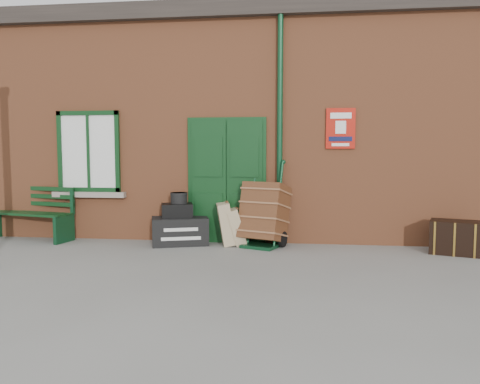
% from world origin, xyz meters
% --- Properties ---
extents(ground, '(80.00, 80.00, 0.00)m').
position_xyz_m(ground, '(0.00, 0.00, 0.00)').
color(ground, gray).
rests_on(ground, ground).
extents(station_building, '(10.30, 4.30, 4.36)m').
position_xyz_m(station_building, '(-0.00, 3.49, 2.16)').
color(station_building, '#A95C36').
rests_on(station_building, ground).
extents(bench, '(1.73, 0.86, 1.03)m').
position_xyz_m(bench, '(-3.99, 1.33, 0.52)').
color(bench, '#0E3315').
rests_on(bench, ground).
extents(houdini_trunk, '(1.09, 0.81, 0.49)m').
position_xyz_m(houdini_trunk, '(-1.10, 1.16, 0.24)').
color(houdini_trunk, black).
rests_on(houdini_trunk, ground).
extents(strongbox, '(0.63, 0.54, 0.24)m').
position_xyz_m(strongbox, '(-1.15, 1.16, 0.61)').
color(strongbox, black).
rests_on(strongbox, houdini_trunk).
extents(hatbox, '(0.37, 0.37, 0.20)m').
position_xyz_m(hatbox, '(-1.12, 1.19, 0.83)').
color(hatbox, black).
rests_on(hatbox, strongbox).
extents(suitcase_back, '(0.44, 0.59, 0.76)m').
position_xyz_m(suitcase_back, '(-0.29, 1.25, 0.38)').
color(suitcase_back, tan).
rests_on(suitcase_back, ground).
extents(suitcase_front, '(0.45, 0.54, 0.66)m').
position_xyz_m(suitcase_front, '(-0.11, 1.25, 0.33)').
color(suitcase_front, tan).
rests_on(suitcase_front, ground).
extents(porter_trolley, '(0.94, 0.98, 1.48)m').
position_xyz_m(porter_trolley, '(0.40, 1.22, 0.57)').
color(porter_trolley, '#0E381E').
rests_on(porter_trolley, ground).
extents(dark_trunk, '(0.86, 0.70, 0.54)m').
position_xyz_m(dark_trunk, '(3.50, 0.98, 0.27)').
color(dark_trunk, black).
rests_on(dark_trunk, ground).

